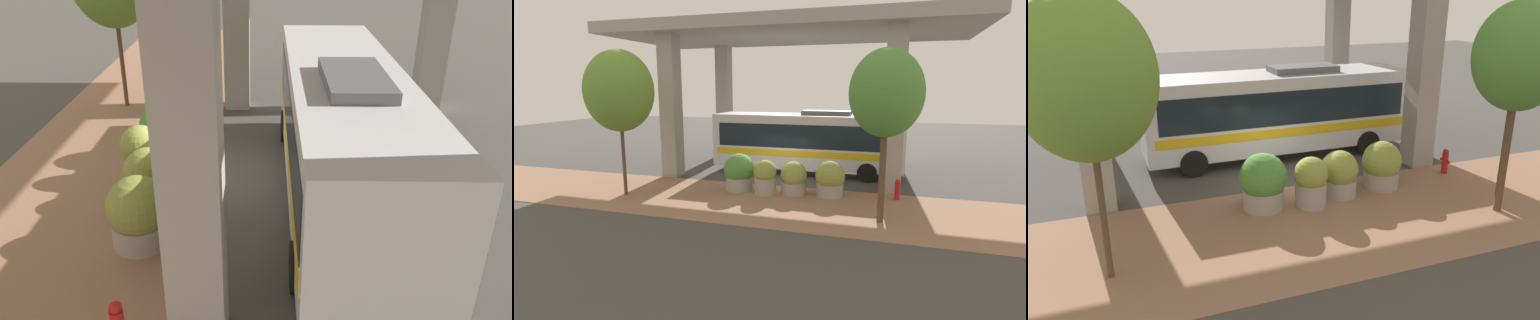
% 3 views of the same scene
% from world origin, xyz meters
% --- Properties ---
extents(ground_plane, '(80.00, 80.00, 0.00)m').
position_xyz_m(ground_plane, '(0.00, 0.00, 0.00)').
color(ground_plane, '#474442').
rests_on(ground_plane, ground).
extents(sidewalk_strip, '(6.00, 40.00, 0.02)m').
position_xyz_m(sidewalk_strip, '(-3.00, 0.00, 0.01)').
color(sidewalk_strip, '#936B51').
rests_on(sidewalk_strip, ground).
extents(overpass, '(9.40, 19.52, 8.22)m').
position_xyz_m(overpass, '(4.00, 0.00, 7.16)').
color(overpass, '#9E998E').
rests_on(overpass, ground).
extents(bus, '(2.68, 10.50, 3.58)m').
position_xyz_m(bus, '(3.39, -1.15, 1.94)').
color(bus, silver).
rests_on(bus, ground).
extents(fire_hydrant, '(0.47, 0.23, 0.94)m').
position_xyz_m(fire_hydrant, '(-0.80, -6.07, 0.47)').
color(fire_hydrant, '#B21919').
rests_on(fire_hydrant, ground).
extents(planter_front, '(1.45, 1.45, 1.77)m').
position_xyz_m(planter_front, '(-1.33, 1.10, 0.86)').
color(planter_front, '#9E998E').
rests_on(planter_front, ground).
extents(planter_middle, '(1.32, 1.32, 1.62)m').
position_xyz_m(planter_middle, '(-1.11, -3.18, 0.78)').
color(planter_middle, '#9E998E').
rests_on(planter_middle, ground).
extents(planter_back, '(1.21, 1.21, 1.52)m').
position_xyz_m(planter_back, '(-1.23, -1.53, 0.73)').
color(planter_back, '#9E998E').
rests_on(planter_back, ground).
extents(planter_extra, '(1.05, 1.05, 1.61)m').
position_xyz_m(planter_extra, '(-1.71, -0.31, 0.82)').
color(planter_extra, '#9E998E').
rests_on(planter_extra, ground).
extents(street_tree_near, '(2.96, 2.96, 6.47)m').
position_xyz_m(street_tree_near, '(-3.71, 5.71, 4.68)').
color(street_tree_near, brown).
rests_on(street_tree_near, ground).
extents(street_tree_far, '(2.55, 2.55, 6.18)m').
position_xyz_m(street_tree_far, '(-4.05, -5.49, 4.62)').
color(street_tree_far, brown).
rests_on(street_tree_far, ground).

